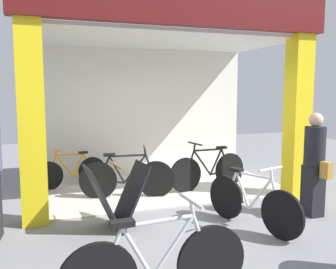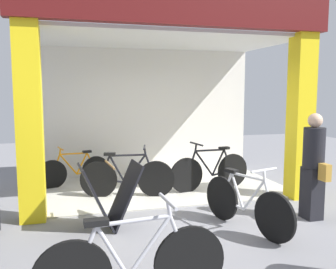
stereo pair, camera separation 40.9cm
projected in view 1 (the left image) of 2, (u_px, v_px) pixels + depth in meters
The scene contains 9 objects.
ground_plane at pixel (181, 207), 6.13m from camera, with size 17.79×17.79×0.00m, color gray.
shop_facade at pixel (157, 89), 7.14m from camera, with size 5.10×2.90×3.69m.
bicycle_inside_0 at pixel (208, 170), 7.23m from camera, with size 1.70×0.47×0.95m.
bicycle_inside_1 at pixel (127, 178), 6.61m from camera, with size 1.67×0.52×0.94m.
bicycle_inside_3 at pixel (71, 172), 7.36m from camera, with size 1.43×0.46×0.81m.
bicycle_parked_0 at pixel (252, 203), 5.18m from camera, with size 0.58×1.61×0.92m.
bicycle_parked_1 at pixel (157, 267), 3.25m from camera, with size 1.75×0.48×0.96m.
sandwich_board_sign at pixel (117, 197), 5.15m from camera, with size 0.89×0.67×0.92m.
pedestrian_3 at pixel (314, 164), 5.65m from camera, with size 0.32×0.51×1.60m.
Camera 1 is at (-2.13, -5.56, 1.92)m, focal length 39.44 mm.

